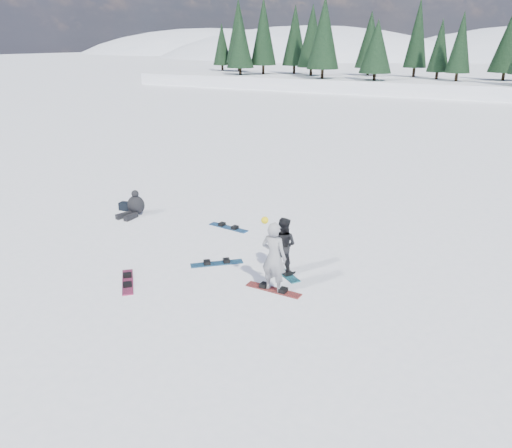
{
  "coord_description": "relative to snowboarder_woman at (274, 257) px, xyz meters",
  "views": [
    {
      "loc": [
        5.85,
        -10.6,
        6.03
      ],
      "look_at": [
        -0.51,
        1.14,
        1.1
      ],
      "focal_mm": 35.0,
      "sensor_mm": 36.0,
      "label": 1
    }
  ],
  "objects": [
    {
      "name": "ground",
      "position": [
        -0.81,
        0.36,
        -0.94
      ],
      "size": [
        420.0,
        420.0,
        0.0
      ],
      "primitive_type": "plane",
      "color": "white",
      "rests_on": "ground"
    },
    {
      "name": "alpine_backdrop",
      "position": [
        -12.53,
        189.52,
        -14.91
      ],
      "size": [
        412.5,
        227.0,
        53.2
      ],
      "color": "white",
      "rests_on": "ground"
    },
    {
      "name": "snowboarder_woman",
      "position": [
        0.0,
        0.0,
        0.0
      ],
      "size": [
        0.7,
        0.48,
        2.01
      ],
      "rotation": [
        0.0,
        0.0,
        3.09
      ],
      "color": "#A3A3A8",
      "rests_on": "ground"
    },
    {
      "name": "snowboarder_man",
      "position": [
        -0.27,
        1.09,
        -0.14
      ],
      "size": [
        0.78,
        0.61,
        1.6
      ],
      "primitive_type": "imported",
      "rotation": [
        0.0,
        0.0,
        3.15
      ],
      "color": "black",
      "rests_on": "ground"
    },
    {
      "name": "seated_rider",
      "position": [
        -7.1,
        2.86,
        -0.58
      ],
      "size": [
        0.71,
        1.13,
        0.93
      ],
      "rotation": [
        0.0,
        0.0,
        -0.1
      ],
      "color": "black",
      "rests_on": "ground"
    },
    {
      "name": "gear_bag",
      "position": [
        -7.8,
        3.12,
        -0.79
      ],
      "size": [
        0.5,
        0.38,
        0.3
      ],
      "primitive_type": "cube",
      "rotation": [
        0.0,
        0.0,
        0.18
      ],
      "color": "black",
      "rests_on": "ground"
    },
    {
      "name": "snowboard_woman",
      "position": [
        0.0,
        0.0,
        -0.92
      ],
      "size": [
        1.5,
        0.3,
        0.03
      ],
      "primitive_type": "cube",
      "rotation": [
        0.0,
        0.0,
        -0.02
      ],
      "color": "#9F2C22",
      "rests_on": "ground"
    },
    {
      "name": "snowboard_man",
      "position": [
        -0.27,
        1.09,
        -0.92
      ],
      "size": [
        1.39,
        1.09,
        0.03
      ],
      "primitive_type": "cube",
      "rotation": [
        0.0,
        0.0,
        -0.61
      ],
      "color": "#16697B",
      "rests_on": "ground"
    },
    {
      "name": "snowboard_loose_b",
      "position": [
        -3.6,
        -1.44,
        -0.92
      ],
      "size": [
        1.22,
        1.3,
        0.03
      ],
      "primitive_type": "cube",
      "rotation": [
        0.0,
        0.0,
        -0.83
      ],
      "color": "#9C224A",
      "rests_on": "ground"
    },
    {
      "name": "snowboard_loose_c",
      "position": [
        -3.39,
        3.33,
        -0.92
      ],
      "size": [
        1.52,
        0.44,
        0.03
      ],
      "primitive_type": "cube",
      "rotation": [
        0.0,
        0.0,
        -0.11
      ],
      "color": "#184F87",
      "rests_on": "ground"
    },
    {
      "name": "snowboard_loose_a",
      "position": [
        -2.15,
        0.67,
        -0.92
      ],
      "size": [
        1.31,
        1.2,
        0.03
      ],
      "primitive_type": "cube",
      "rotation": [
        0.0,
        0.0,
        0.72
      ],
      "color": "navy",
      "rests_on": "ground"
    }
  ]
}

